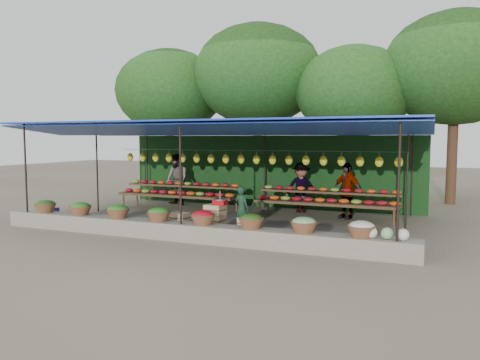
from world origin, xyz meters
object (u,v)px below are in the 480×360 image
at_px(weighing_scale, 220,202).
at_px(vendor_seated, 241,208).
at_px(blue_crate_back, 50,212).
at_px(crate_counter, 214,223).
at_px(blue_crate_front, 46,215).

relative_size(weighing_scale, vendor_seated, 0.30).
xyz_separation_m(weighing_scale, vendor_seated, (0.20, 0.89, -0.27)).
bearing_deg(blue_crate_back, crate_counter, 5.32).
bearing_deg(vendor_seated, weighing_scale, 94.15).
distance_m(crate_counter, blue_crate_front, 5.58).
height_order(crate_counter, weighing_scale, weighing_scale).
distance_m(weighing_scale, blue_crate_front, 5.80).
xyz_separation_m(crate_counter, blue_crate_back, (-5.86, 0.57, -0.17)).
relative_size(vendor_seated, blue_crate_front, 2.66).
distance_m(crate_counter, blue_crate_back, 5.89).
height_order(vendor_seated, blue_crate_back, vendor_seated).
bearing_deg(weighing_scale, blue_crate_front, 178.76).
relative_size(vendor_seated, blue_crate_back, 2.43).
height_order(blue_crate_front, blue_crate_back, blue_crate_back).
height_order(crate_counter, vendor_seated, vendor_seated).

